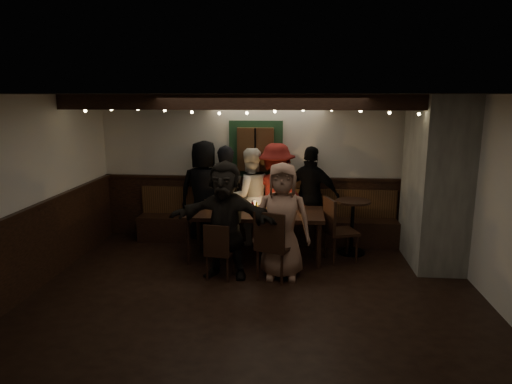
# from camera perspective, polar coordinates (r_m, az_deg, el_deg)

# --- Properties ---
(room) EXTENTS (6.02, 5.01, 2.62)m
(room) POSITION_cam_1_polar(r_m,az_deg,el_deg) (7.20, 9.35, -0.28)
(room) COLOR black
(room) RESTS_ON ground
(dining_table) EXTENTS (2.17, 0.93, 0.94)m
(dining_table) POSITION_cam_1_polar(r_m,az_deg,el_deg) (7.27, -0.15, -2.97)
(dining_table) COLOR black
(dining_table) RESTS_ON ground
(chair_near_left) EXTENTS (0.42, 0.42, 0.83)m
(chair_near_left) POSITION_cam_1_polar(r_m,az_deg,el_deg) (6.52, -4.72, -7.04)
(chair_near_left) COLOR black
(chair_near_left) RESTS_ON ground
(chair_near_right) EXTENTS (0.59, 0.59, 1.02)m
(chair_near_right) POSITION_cam_1_polar(r_m,az_deg,el_deg) (6.43, 2.05, -6.25)
(chair_near_right) COLOR black
(chair_near_right) RESTS_ON ground
(chair_end) EXTENTS (0.58, 0.58, 1.02)m
(chair_end) POSITION_cam_1_polar(r_m,az_deg,el_deg) (7.28, 9.93, -4.20)
(chair_end) COLOR black
(chair_end) RESTS_ON ground
(high_top) EXTENTS (0.57, 0.57, 0.90)m
(high_top) POSITION_cam_1_polar(r_m,az_deg,el_deg) (7.70, 11.96, -3.43)
(high_top) COLOR black
(high_top) RESTS_ON ground
(person_a) EXTENTS (0.90, 0.60, 1.82)m
(person_a) POSITION_cam_1_polar(r_m,az_deg,el_deg) (8.11, -6.46, 0.01)
(person_a) COLOR black
(person_a) RESTS_ON ground
(person_b) EXTENTS (0.68, 0.48, 1.75)m
(person_b) POSITION_cam_1_polar(r_m,az_deg,el_deg) (8.01, -3.78, -0.37)
(person_b) COLOR black
(person_b) RESTS_ON ground
(person_c) EXTENTS (1.00, 0.90, 1.70)m
(person_c) POSITION_cam_1_polar(r_m,az_deg,el_deg) (7.98, -0.78, -0.56)
(person_c) COLOR beige
(person_c) RESTS_ON ground
(person_d) EXTENTS (1.27, 0.90, 1.78)m
(person_d) POSITION_cam_1_polar(r_m,az_deg,el_deg) (7.94, 2.54, -0.32)
(person_d) COLOR #5E1310
(person_d) RESTS_ON ground
(person_e) EXTENTS (1.10, 0.74, 1.74)m
(person_e) POSITION_cam_1_polar(r_m,az_deg,el_deg) (7.96, 6.89, -0.54)
(person_e) COLOR black
(person_e) RESTS_ON ground
(person_f) EXTENTS (1.63, 0.72, 1.69)m
(person_f) POSITION_cam_1_polar(r_m,az_deg,el_deg) (6.53, -3.86, -3.48)
(person_f) COLOR black
(person_f) RESTS_ON ground
(person_g) EXTENTS (0.82, 0.54, 1.68)m
(person_g) POSITION_cam_1_polar(r_m,az_deg,el_deg) (6.49, 3.25, -3.64)
(person_g) COLOR #A17660
(person_g) RESTS_ON ground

